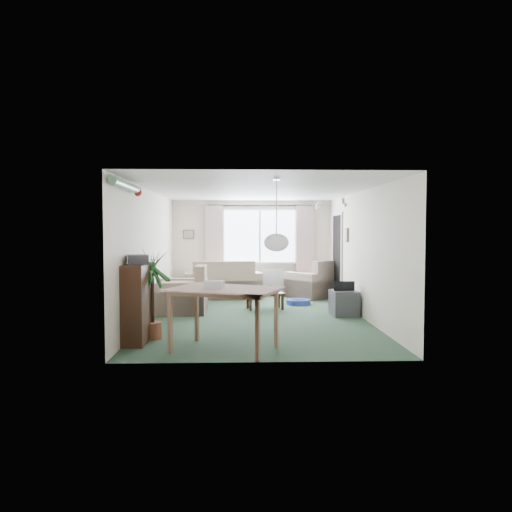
{
  "coord_description": "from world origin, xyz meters",
  "views": [
    {
      "loc": [
        -0.35,
        -9.42,
        1.66
      ],
      "look_at": [
        0.0,
        0.3,
        1.15
      ],
      "focal_mm": 35.0,
      "sensor_mm": 36.0,
      "label": 1
    }
  ],
  "objects_px": {
    "houseplant": "(153,294)",
    "dining_table": "(224,320)",
    "armchair_left": "(181,289)",
    "sofa": "(223,279)",
    "armchair_corner": "(312,279)",
    "pet_bed": "(298,302)",
    "coffee_table": "(265,301)",
    "tv_cube": "(344,303)",
    "bookshelf": "(138,303)"
  },
  "relations": [
    {
      "from": "dining_table",
      "to": "sofa",
      "type": "bearing_deg",
      "value": 91.92
    },
    {
      "from": "dining_table",
      "to": "tv_cube",
      "type": "bearing_deg",
      "value": 50.35
    },
    {
      "from": "sofa",
      "to": "pet_bed",
      "type": "bearing_deg",
      "value": 141.26
    },
    {
      "from": "houseplant",
      "to": "pet_bed",
      "type": "bearing_deg",
      "value": 52.43
    },
    {
      "from": "tv_cube",
      "to": "pet_bed",
      "type": "height_order",
      "value": "tv_cube"
    },
    {
      "from": "coffee_table",
      "to": "houseplant",
      "type": "distance_m",
      "value": 3.38
    },
    {
      "from": "armchair_left",
      "to": "sofa",
      "type": "bearing_deg",
      "value": 160.26
    },
    {
      "from": "sofa",
      "to": "coffee_table",
      "type": "height_order",
      "value": "sofa"
    },
    {
      "from": "sofa",
      "to": "tv_cube",
      "type": "relative_size",
      "value": 3.45
    },
    {
      "from": "armchair_corner",
      "to": "armchair_left",
      "type": "bearing_deg",
      "value": -1.74
    },
    {
      "from": "bookshelf",
      "to": "armchair_corner",
      "type": "bearing_deg",
      "value": 56.05
    },
    {
      "from": "houseplant",
      "to": "dining_table",
      "type": "xyz_separation_m",
      "value": [
        1.11,
        -0.77,
        -0.26
      ]
    },
    {
      "from": "coffee_table",
      "to": "houseplant",
      "type": "relative_size",
      "value": 0.57
    },
    {
      "from": "armchair_left",
      "to": "pet_bed",
      "type": "xyz_separation_m",
      "value": [
        2.49,
        0.99,
        -0.42
      ]
    },
    {
      "from": "dining_table",
      "to": "tv_cube",
      "type": "distance_m",
      "value": 3.51
    },
    {
      "from": "sofa",
      "to": "pet_bed",
      "type": "relative_size",
      "value": 3.43
    },
    {
      "from": "sofa",
      "to": "armchair_left",
      "type": "relative_size",
      "value": 1.75
    },
    {
      "from": "armchair_corner",
      "to": "houseplant",
      "type": "xyz_separation_m",
      "value": [
        -3.12,
        -4.55,
        0.22
      ]
    },
    {
      "from": "armchair_corner",
      "to": "pet_bed",
      "type": "xyz_separation_m",
      "value": [
        -0.49,
        -1.12,
        -0.41
      ]
    },
    {
      "from": "armchair_corner",
      "to": "sofa",
      "type": "bearing_deg",
      "value": -37.74
    },
    {
      "from": "sofa",
      "to": "dining_table",
      "type": "relative_size",
      "value": 1.37
    },
    {
      "from": "houseplant",
      "to": "armchair_left",
      "type": "bearing_deg",
      "value": 86.49
    },
    {
      "from": "pet_bed",
      "to": "bookshelf",
      "type": "bearing_deg",
      "value": -128.1
    },
    {
      "from": "armchair_left",
      "to": "dining_table",
      "type": "xyz_separation_m",
      "value": [
        0.96,
        -3.22,
        -0.05
      ]
    },
    {
      "from": "armchair_left",
      "to": "pet_bed",
      "type": "bearing_deg",
      "value": 111.98
    },
    {
      "from": "coffee_table",
      "to": "houseplant",
      "type": "bearing_deg",
      "value": -123.82
    },
    {
      "from": "armchair_left",
      "to": "coffee_table",
      "type": "distance_m",
      "value": 1.77
    },
    {
      "from": "armchair_left",
      "to": "houseplant",
      "type": "relative_size",
      "value": 0.78
    },
    {
      "from": "bookshelf",
      "to": "dining_table",
      "type": "xyz_separation_m",
      "value": [
        1.3,
        -0.59,
        -0.16
      ]
    },
    {
      "from": "sofa",
      "to": "armchair_corner",
      "type": "relative_size",
      "value": 1.79
    },
    {
      "from": "houseplant",
      "to": "dining_table",
      "type": "bearing_deg",
      "value": -34.77
    },
    {
      "from": "bookshelf",
      "to": "coffee_table",
      "type": "bearing_deg",
      "value": 56.3
    },
    {
      "from": "sofa",
      "to": "houseplant",
      "type": "height_order",
      "value": "houseplant"
    },
    {
      "from": "tv_cube",
      "to": "pet_bed",
      "type": "bearing_deg",
      "value": 111.43
    },
    {
      "from": "armchair_corner",
      "to": "armchair_left",
      "type": "distance_m",
      "value": 3.65
    },
    {
      "from": "coffee_table",
      "to": "bookshelf",
      "type": "relative_size",
      "value": 0.67
    },
    {
      "from": "armchair_left",
      "to": "coffee_table",
      "type": "bearing_deg",
      "value": 101.27
    },
    {
      "from": "houseplant",
      "to": "dining_table",
      "type": "height_order",
      "value": "houseplant"
    },
    {
      "from": "dining_table",
      "to": "bookshelf",
      "type": "bearing_deg",
      "value": 155.49
    },
    {
      "from": "houseplant",
      "to": "dining_table",
      "type": "relative_size",
      "value": 1.01
    },
    {
      "from": "bookshelf",
      "to": "pet_bed",
      "type": "xyz_separation_m",
      "value": [
        2.83,
        3.61,
        -0.52
      ]
    },
    {
      "from": "armchair_corner",
      "to": "tv_cube",
      "type": "distance_m",
      "value": 2.64
    },
    {
      "from": "bookshelf",
      "to": "houseplant",
      "type": "xyz_separation_m",
      "value": [
        0.19,
        0.18,
        0.1
      ]
    },
    {
      "from": "armchair_corner",
      "to": "pet_bed",
      "type": "distance_m",
      "value": 1.29
    },
    {
      "from": "armchair_corner",
      "to": "armchair_left",
      "type": "height_order",
      "value": "armchair_left"
    },
    {
      "from": "coffee_table",
      "to": "tv_cube",
      "type": "distance_m",
      "value": 1.71
    },
    {
      "from": "bookshelf",
      "to": "tv_cube",
      "type": "height_order",
      "value": "bookshelf"
    },
    {
      "from": "dining_table",
      "to": "tv_cube",
      "type": "relative_size",
      "value": 2.53
    },
    {
      "from": "coffee_table",
      "to": "dining_table",
      "type": "xyz_separation_m",
      "value": [
        -0.75,
        -3.54,
        0.25
      ]
    },
    {
      "from": "sofa",
      "to": "armchair_left",
      "type": "bearing_deg",
      "value": 65.06
    }
  ]
}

